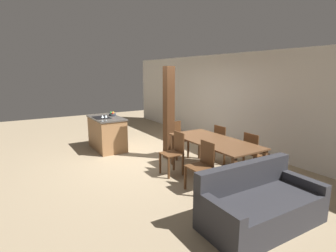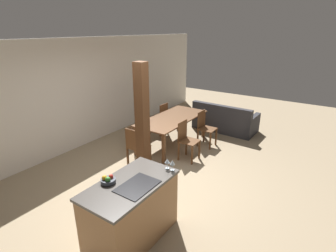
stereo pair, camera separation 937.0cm
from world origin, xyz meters
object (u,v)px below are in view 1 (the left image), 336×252
at_px(dining_chair_near_left, 174,152).
at_px(wine_glass_near, 102,117).
at_px(wine_glass_middle, 106,116).
at_px(dining_chair_near_right, 202,165).
at_px(dining_chair_far_right, 254,153).
at_px(dining_table, 214,144).
at_px(dining_chair_head_end, 177,138).
at_px(timber_post, 169,113).
at_px(kitchen_island, 107,133).
at_px(dining_chair_far_left, 223,143).
at_px(couch, 260,206).
at_px(fruit_bowl, 112,114).

bearing_deg(dining_chair_near_left, wine_glass_near, -155.67).
height_order(wine_glass_middle, dining_chair_near_right, wine_glass_middle).
distance_m(dining_chair_near_right, dining_chair_far_right, 1.41).
bearing_deg(dining_table, dining_chair_head_end, -180.00).
bearing_deg(dining_chair_near_left, wine_glass_middle, -157.90).
bearing_deg(timber_post, kitchen_island, -146.02).
relative_size(dining_chair_near_right, dining_chair_head_end, 1.00).
bearing_deg(wine_glass_near, dining_table, 33.16).
distance_m(wine_glass_near, dining_chair_near_right, 3.11).
bearing_deg(kitchen_island, dining_table, 23.13).
height_order(wine_glass_middle, dining_chair_head_end, wine_glass_middle).
height_order(wine_glass_near, dining_chair_far_left, wine_glass_near).
height_order(kitchen_island, dining_chair_near_right, kitchen_island).
bearing_deg(wine_glass_middle, couch, 10.71).
xyz_separation_m(dining_table, couch, (1.80, -0.71, -0.39)).
xyz_separation_m(dining_chair_near_left, dining_chair_far_right, (0.94, 1.41, 0.00)).
relative_size(dining_chair_near_right, dining_chair_far_left, 1.00).
bearing_deg(couch, wine_glass_near, 103.59).
distance_m(kitchen_island, couch, 4.90).
bearing_deg(wine_glass_near, wine_glass_middle, 90.00).
height_order(dining_table, timber_post, timber_post).
distance_m(dining_chair_near_left, couch, 2.28).
height_order(dining_chair_near_right, couch, dining_chair_near_right).
relative_size(kitchen_island, dining_chair_near_right, 1.48).
bearing_deg(timber_post, couch, -8.42).
xyz_separation_m(fruit_bowl, dining_table, (3.22, 1.06, -0.30)).
relative_size(wine_glass_middle, timber_post, 0.07).
bearing_deg(dining_chair_near_right, couch, -0.10).
relative_size(dining_chair_far_right, couch, 0.50).
relative_size(wine_glass_middle, dining_chair_head_end, 0.18).
bearing_deg(dining_chair_far_right, dining_chair_near_left, 56.41).
bearing_deg(dining_chair_far_right, couch, 133.22).
xyz_separation_m(fruit_bowl, dining_chair_far_right, (3.69, 1.77, -0.48)).
bearing_deg(dining_chair_near_right, timber_post, 166.01).
xyz_separation_m(dining_table, dining_chair_near_right, (0.47, -0.71, -0.18)).
height_order(fruit_bowl, dining_chair_far_right, fruit_bowl).
distance_m(fruit_bowl, dining_chair_near_right, 3.74).
bearing_deg(fruit_bowl, dining_chair_near_right, 5.51).
bearing_deg(wine_glass_near, dining_chair_near_left, 24.33).
distance_m(kitchen_island, dining_chair_head_end, 2.10).
bearing_deg(dining_chair_near_left, kitchen_island, -166.95).
bearing_deg(dining_chair_far_right, dining_chair_head_end, 20.56).
distance_m(wine_glass_near, dining_chair_far_left, 3.10).
bearing_deg(dining_chair_head_end, wine_glass_middle, 145.43).
xyz_separation_m(kitchen_island, wine_glass_middle, (0.60, -0.21, 0.59)).
distance_m(dining_chair_near_right, timber_post, 2.09).
relative_size(kitchen_island, dining_table, 0.65).
xyz_separation_m(dining_table, dining_chair_head_end, (-1.41, -0.00, -0.18)).
height_order(dining_chair_near_left, dining_chair_far_left, same).
bearing_deg(dining_table, kitchen_island, -156.87).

